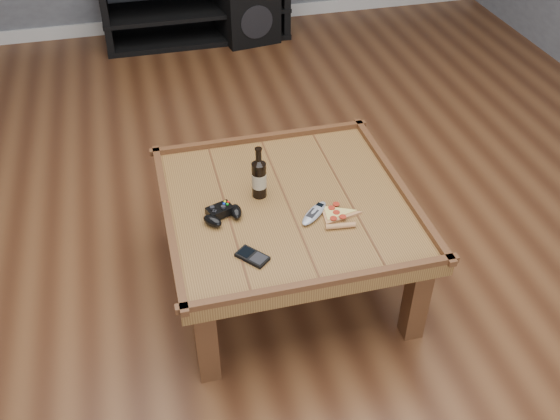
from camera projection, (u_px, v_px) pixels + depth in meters
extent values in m
plane|color=#402212|center=(287.00, 280.00, 2.83)|extent=(6.00, 6.00, 0.00)
cube|color=silver|center=(193.00, 20.00, 5.05)|extent=(5.00, 0.02, 0.10)
cube|color=brown|center=(287.00, 208.00, 2.57)|extent=(1.00, 1.00, 0.06)
cube|color=#402511|center=(206.00, 341.00, 2.31)|extent=(0.08, 0.08, 0.39)
cube|color=#402511|center=(416.00, 300.00, 2.47)|extent=(0.08, 0.08, 0.39)
cube|color=#402511|center=(179.00, 205.00, 2.94)|extent=(0.08, 0.08, 0.39)
cube|color=#402511|center=(347.00, 179.00, 3.10)|extent=(0.08, 0.08, 0.39)
cube|color=#402511|center=(261.00, 138.00, 2.91)|extent=(1.03, 0.03, 0.03)
cube|color=#402511|center=(323.00, 282.00, 2.17)|extent=(1.03, 0.03, 0.03)
cube|color=#402511|center=(398.00, 182.00, 2.63)|extent=(0.03, 1.03, 0.03)
cube|color=#402511|center=(168.00, 218.00, 2.45)|extent=(0.03, 1.03, 0.03)
cube|color=black|center=(196.00, 9.00, 4.76)|extent=(1.40, 0.45, 0.03)
cube|color=black|center=(198.00, 35.00, 4.89)|extent=(1.40, 0.45, 0.04)
cube|color=black|center=(106.00, 15.00, 4.62)|extent=(0.05, 0.44, 0.50)
cylinder|color=black|center=(259.00, 180.00, 2.53)|extent=(0.06, 0.06, 0.16)
cone|color=black|center=(259.00, 161.00, 2.48)|extent=(0.06, 0.06, 0.03)
cylinder|color=black|center=(258.00, 155.00, 2.46)|extent=(0.02, 0.02, 0.06)
cylinder|color=black|center=(258.00, 149.00, 2.44)|extent=(0.03, 0.03, 0.01)
cylinder|color=tan|center=(259.00, 180.00, 2.53)|extent=(0.06, 0.06, 0.07)
cube|color=black|center=(220.00, 211.00, 2.47)|extent=(0.12, 0.09, 0.03)
ellipsoid|color=black|center=(213.00, 221.00, 2.42)|extent=(0.09, 0.09, 0.04)
ellipsoid|color=black|center=(236.00, 211.00, 2.47)|extent=(0.05, 0.09, 0.04)
cylinder|color=black|center=(212.00, 208.00, 2.45)|extent=(0.02, 0.02, 0.01)
cylinder|color=black|center=(223.00, 207.00, 2.45)|extent=(0.02, 0.02, 0.01)
cylinder|color=yellow|center=(225.00, 202.00, 2.48)|extent=(0.01, 0.01, 0.01)
cylinder|color=red|center=(228.00, 202.00, 2.48)|extent=(0.01, 0.01, 0.01)
cylinder|color=#0C33CC|center=(224.00, 204.00, 2.47)|extent=(0.01, 0.01, 0.01)
cylinder|color=#0C9919|center=(227.00, 204.00, 2.47)|extent=(0.01, 0.01, 0.01)
cylinder|color=tan|center=(341.00, 226.00, 2.41)|extent=(0.12, 0.03, 0.02)
cylinder|color=#9F1F14|center=(333.00, 218.00, 2.44)|extent=(0.03, 0.03, 0.00)
cylinder|color=#9F1F14|center=(343.00, 217.00, 2.45)|extent=(0.03, 0.03, 0.00)
cylinder|color=#9F1F14|center=(336.00, 212.00, 2.47)|extent=(0.03, 0.03, 0.00)
cylinder|color=#9F1F14|center=(332.00, 208.00, 2.49)|extent=(0.03, 0.03, 0.00)
cylinder|color=#9F1F14|center=(336.00, 204.00, 2.51)|extent=(0.03, 0.03, 0.00)
cube|color=black|center=(252.00, 257.00, 2.28)|extent=(0.13, 0.13, 0.01)
cube|color=black|center=(246.00, 252.00, 2.29)|extent=(0.07, 0.07, 0.00)
cube|color=black|center=(259.00, 258.00, 2.27)|extent=(0.07, 0.07, 0.00)
ellipsoid|color=gray|center=(314.00, 213.00, 2.47)|extent=(0.16, 0.16, 0.02)
cube|color=black|center=(320.00, 205.00, 2.50)|extent=(0.03, 0.03, 0.00)
cube|color=black|center=(313.00, 213.00, 2.46)|extent=(0.06, 0.06, 0.00)
cube|color=black|center=(247.00, 13.00, 4.78)|extent=(0.46, 0.46, 0.40)
cylinder|color=black|center=(257.00, 22.00, 4.64)|extent=(0.25, 0.05, 0.25)
cube|color=slate|center=(247.00, 40.00, 4.85)|extent=(0.15, 0.23, 0.02)
cube|color=white|center=(247.00, 23.00, 4.77)|extent=(0.09, 0.19, 0.24)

